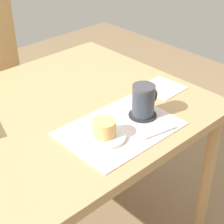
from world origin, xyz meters
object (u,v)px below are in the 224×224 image
Objects in this scene: pastry_plate at (104,136)px; coffee_mug at (144,100)px; pastry at (104,128)px; wooden_chair at (4,82)px; dining_table at (63,126)px.

pastry_plate is 1.25× the size of coffee_mug.
coffee_mug is at bearing 1.54° from pastry_plate.
coffee_mug is at bearing 1.54° from pastry.
pastry_plate is 1.88× the size of pastry.
coffee_mug is (0.03, -0.99, 0.29)m from wooden_chair.
wooden_chair is at bearing 91.97° from coffee_mug.
wooden_chair is at bearing 78.93° from dining_table.
wooden_chair is 1.04m from pastry_plate.
coffee_mug is (0.19, 0.01, 0.06)m from pastry_plate.
pastry_plate is 0.03m from pastry.
dining_table is 1.15× the size of wooden_chair.
wooden_chair is 1.04m from coffee_mug.
wooden_chair is 11.61× the size of pastry.
pastry is (0.00, 0.00, 0.03)m from pastry_plate.
pastry is 0.19m from coffee_mug.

